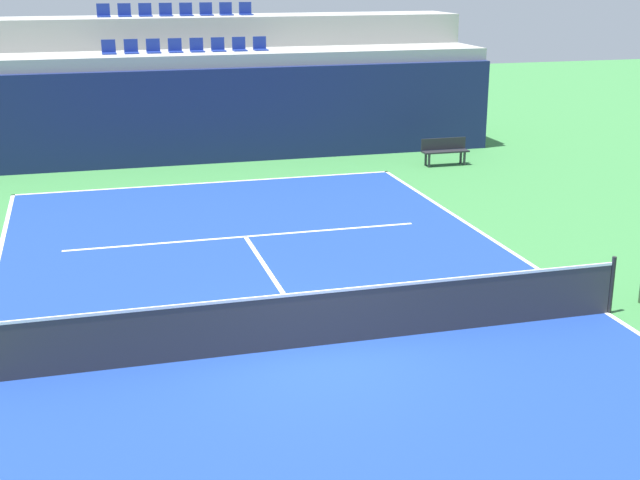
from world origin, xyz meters
The scene contains 13 objects.
ground_plane centered at (0.00, 0.00, 0.00)m, with size 80.00×80.00×0.00m, color #387A3D.
court_surface centered at (0.00, 0.00, 0.01)m, with size 11.00×24.00×0.01m, color navy.
baseline_far centered at (0.00, 11.95, 0.01)m, with size 11.00×0.10×0.00m, color white.
sideline_right centered at (5.45, 0.00, 0.01)m, with size 0.10×24.00×0.00m, color white.
service_line_far centered at (0.00, 6.40, 0.01)m, with size 8.26×0.10×0.00m, color white.
centre_service_line centered at (0.00, 3.20, 0.01)m, with size 0.10×6.40×0.00m, color white.
back_wall centered at (0.00, 14.71, 1.49)m, with size 20.03×0.30×2.98m, color navy.
stands_tier_lower centered at (0.00, 16.06, 1.69)m, with size 20.03×2.40×3.38m, color #9E9E99.
stands_tier_upper centered at (0.00, 18.46, 2.20)m, with size 20.03×2.40×4.40m, color #9E9E99.
seating_row_lower centered at (0.00, 16.16, 3.51)m, with size 5.33×0.44×0.44m.
seating_row_upper centered at (0.00, 18.56, 4.52)m, with size 5.33×0.44×0.44m.
tennis_net centered at (0.00, 0.00, 0.51)m, with size 11.08×0.08×1.07m.
player_bench centered at (7.56, 12.41, 0.51)m, with size 1.50×0.40×0.85m.
Camera 1 is at (-3.53, -12.96, 6.03)m, focal length 49.41 mm.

